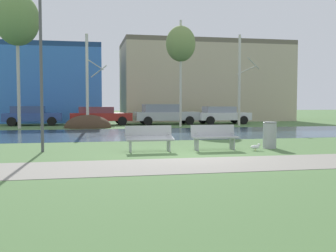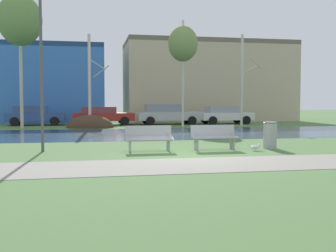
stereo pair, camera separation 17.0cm
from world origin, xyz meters
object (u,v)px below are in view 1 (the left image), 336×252
object	(u,v)px
trash_bin	(270,134)
seagull	(256,147)
bench_left	(149,138)
parked_sedan_second_red	(100,115)
parked_wagon_fourth_white	(222,115)
parked_van_nearest_blue	(32,115)
parked_hatch_third_silver	(165,114)
bench_right	(214,136)
streetlamp	(41,36)

from	to	relation	value
trash_bin	seagull	world-z (taller)	trash_bin
bench_left	parked_sedan_second_red	size ratio (longest dim) A/B	0.36
bench_left	parked_wagon_fourth_white	size ratio (longest dim) A/B	0.39
parked_wagon_fourth_white	trash_bin	bearing A→B (deg)	-102.91
trash_bin	parked_sedan_second_red	distance (m)	17.30
parked_van_nearest_blue	parked_wagon_fourth_white	size ratio (longest dim) A/B	1.01
seagull	parked_sedan_second_red	distance (m)	17.63
trash_bin	parked_hatch_third_silver	distance (m)	16.29
bench_right	trash_bin	size ratio (longest dim) A/B	1.67
bench_right	parked_van_nearest_blue	xyz separation A→B (m)	(-8.30, 17.00, 0.27)
streetlamp	parked_wagon_fourth_white	distance (m)	19.64
trash_bin	seagull	bearing A→B (deg)	-143.69
parked_sedan_second_red	parked_wagon_fourth_white	size ratio (longest dim) A/B	1.10
streetlamp	parked_sedan_second_red	xyz separation A→B (m)	(2.36, 15.88, -3.12)
trash_bin	streetlamp	world-z (taller)	streetlamp
parked_van_nearest_blue	parked_hatch_third_silver	bearing A→B (deg)	-3.58
bench_left	parked_van_nearest_blue	xyz separation A→B (m)	(-6.01, 17.00, 0.27)
bench_left	seagull	world-z (taller)	bench_left
streetlamp	parked_wagon_fourth_white	xyz separation A→B (m)	(11.64, 15.51, -3.12)
parked_van_nearest_blue	parked_sedan_second_red	size ratio (longest dim) A/B	0.92
trash_bin	parked_van_nearest_blue	xyz separation A→B (m)	(-10.44, 16.87, 0.24)
seagull	parked_van_nearest_blue	xyz separation A→B (m)	(-9.65, 17.46, 0.61)
bench_left	parked_sedan_second_red	distance (m)	16.53
seagull	parked_hatch_third_silver	xyz separation A→B (m)	(0.03, 16.85, 0.67)
bench_right	trash_bin	bearing A→B (deg)	3.33
seagull	streetlamp	xyz separation A→B (m)	(-7.17, 1.07, 3.72)
parked_hatch_third_silver	bench_right	bearing A→B (deg)	-94.82
bench_right	bench_left	bearing A→B (deg)	180.00
trash_bin	parked_hatch_third_silver	world-z (taller)	parked_hatch_third_silver
seagull	streetlamp	distance (m)	8.15
seagull	parked_van_nearest_blue	size ratio (longest dim) A/B	0.09
bench_left	trash_bin	world-z (taller)	trash_bin
parked_wagon_fourth_white	parked_sedan_second_red	bearing A→B (deg)	177.72
bench_right	seagull	bearing A→B (deg)	-18.85
bench_left	parked_van_nearest_blue	bearing A→B (deg)	109.47
bench_right	parked_van_nearest_blue	bearing A→B (deg)	116.02
trash_bin	streetlamp	xyz separation A→B (m)	(-7.97, 0.49, 3.35)
bench_left	trash_bin	distance (m)	4.43
seagull	parked_van_nearest_blue	bearing A→B (deg)	118.92
parked_wagon_fourth_white	parked_van_nearest_blue	bearing A→B (deg)	176.44
streetlamp	parked_van_nearest_blue	xyz separation A→B (m)	(-2.47, 16.39, -3.11)
bench_left	parked_sedan_second_red	world-z (taller)	parked_sedan_second_red
streetlamp	parked_van_nearest_blue	size ratio (longest dim) A/B	1.41
bench_left	parked_sedan_second_red	xyz separation A→B (m)	(-1.18, 16.49, 0.25)
seagull	parked_sedan_second_red	size ratio (longest dim) A/B	0.09
parked_hatch_third_silver	parked_wagon_fourth_white	size ratio (longest dim) A/B	1.18
trash_bin	streetlamp	bearing A→B (deg)	176.51
bench_right	parked_sedan_second_red	world-z (taller)	parked_sedan_second_red
parked_van_nearest_blue	parked_hatch_third_silver	xyz separation A→B (m)	(9.68, -0.61, 0.06)
bench_left	trash_bin	bearing A→B (deg)	1.61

